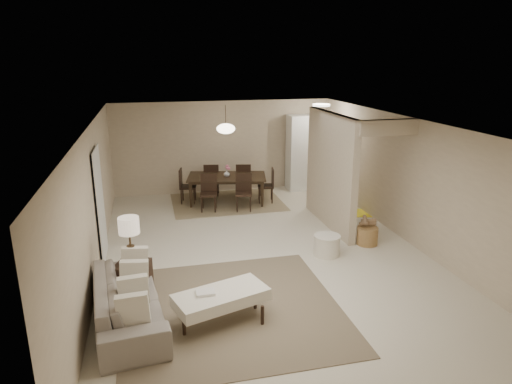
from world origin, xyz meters
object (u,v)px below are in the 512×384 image
object	(u,v)px
ottoman_bench	(221,298)
dining_table	(227,189)
sofa	(128,301)
wicker_basket	(367,236)
pantry_cabinet	(309,152)
side_table	(133,279)
round_pouf	(327,245)

from	to	relation	value
ottoman_bench	dining_table	xyz separation A→B (m)	(1.05, 5.47, -0.03)
sofa	ottoman_bench	size ratio (longest dim) A/B	1.56
sofa	wicker_basket	xyz separation A→B (m)	(4.58, 1.79, -0.15)
pantry_cabinet	side_table	size ratio (longest dim) A/B	3.93
round_pouf	wicker_basket	distance (m)	1.03
wicker_basket	round_pouf	bearing A→B (deg)	-163.11
pantry_cabinet	round_pouf	size ratio (longest dim) A/B	4.16
sofa	round_pouf	xyz separation A→B (m)	(3.59, 1.49, -0.13)
ottoman_bench	side_table	xyz separation A→B (m)	(-1.23, 1.10, -0.11)
wicker_basket	ottoman_bench	bearing A→B (deg)	-147.67
pantry_cabinet	dining_table	bearing A→B (deg)	-162.68
ottoman_bench	wicker_basket	xyz separation A→B (m)	(3.31, 2.09, -0.20)
round_pouf	sofa	bearing A→B (deg)	-157.44
sofa	ottoman_bench	bearing A→B (deg)	-109.35
ottoman_bench	side_table	distance (m)	1.65
ottoman_bench	dining_table	size ratio (longest dim) A/B	0.72
sofa	round_pouf	size ratio (longest dim) A/B	4.43
side_table	round_pouf	world-z (taller)	side_table
sofa	dining_table	distance (m)	5.67
side_table	wicker_basket	bearing A→B (deg)	12.35
pantry_cabinet	sofa	size ratio (longest dim) A/B	0.94
round_pouf	pantry_cabinet	bearing A→B (deg)	74.84
pantry_cabinet	round_pouf	bearing A→B (deg)	-105.16
ottoman_bench	round_pouf	xyz separation A→B (m)	(2.32, 1.79, -0.18)
side_table	wicker_basket	xyz separation A→B (m)	(4.53, 0.99, -0.09)
side_table	dining_table	bearing A→B (deg)	62.54
ottoman_bench	dining_table	bearing A→B (deg)	61.41
side_table	pantry_cabinet	bearing A→B (deg)	47.27
sofa	dining_table	bearing A→B (deg)	-30.29
ottoman_bench	round_pouf	bearing A→B (deg)	19.94
sofa	round_pouf	world-z (taller)	sofa
side_table	dining_table	world-z (taller)	dining_table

